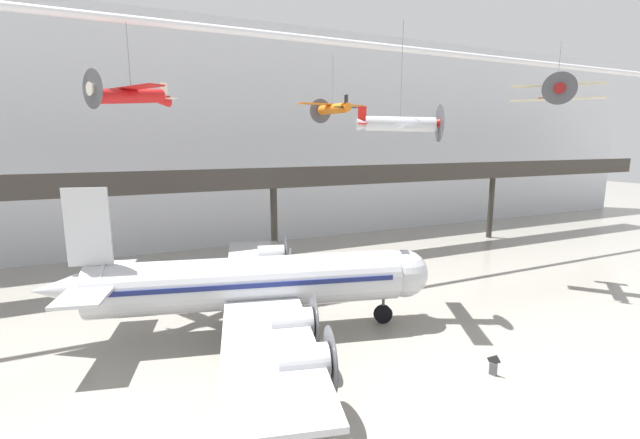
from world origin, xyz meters
TOP-DOWN VIEW (x-y plane):
  - ground_plane at (0.00, 0.00)m, footprint 260.00×260.00m
  - hangar_back_wall at (0.00, 38.92)m, footprint 140.00×3.00m
  - mezzanine_walkway at (0.00, 26.70)m, footprint 110.00×3.20m
  - ceiling_truss_beam at (0.00, 20.66)m, footprint 120.00×0.60m
  - airliner_silver_main at (-6.92, 12.44)m, footprint 25.09×29.04m
  - suspended_plane_cream_biplane at (19.62, 11.52)m, footprint 5.93×6.06m
  - suspended_plane_red_highwing at (-12.91, 20.10)m, footprint 6.21×6.94m
  - suspended_plane_orange_highwing at (4.94, 24.08)m, footprint 6.82×5.54m
  - suspended_plane_silver_racer at (4.09, 11.63)m, footprint 6.28×7.10m
  - info_sign_pedestal at (3.89, 1.80)m, footprint 0.30×0.75m

SIDE VIEW (x-z plane):
  - ground_plane at x=0.00m, z-range 0.00..0.00m
  - info_sign_pedestal at x=3.89m, z-range -0.17..1.08m
  - airliner_silver_main at x=-6.92m, z-range -1.49..8.52m
  - mezzanine_walkway at x=0.00m, z-range 3.45..13.69m
  - hangar_back_wall at x=0.00m, z-range 0.00..26.63m
  - suspended_plane_silver_racer at x=4.09m, z-range 9.83..17.91m
  - suspended_plane_orange_highwing at x=4.94m, z-range 12.69..18.95m
  - suspended_plane_red_highwing at x=-12.91m, z-range 12.92..18.91m
  - suspended_plane_cream_biplane at x=19.62m, z-range 13.97..19.22m
  - ceiling_truss_beam at x=0.00m, z-range 20.79..21.39m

